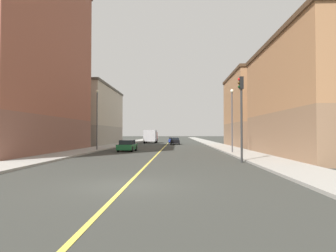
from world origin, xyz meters
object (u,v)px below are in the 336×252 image
street_lamp_right_near (97,113)px  car_black (175,141)px  building_right_midblock (87,116)px  street_lamp_left_near (232,114)px  building_left_mid (263,110)px  box_truck (151,136)px  car_blue (173,140)px  building_right_corner (16,52)px  traffic_light_left_near (241,107)px  building_left_near (326,98)px  car_green (127,146)px

street_lamp_right_near → car_black: street_lamp_right_near is taller
building_right_midblock → street_lamp_left_near: (23.29, -25.20, -1.32)m
building_left_mid → box_truck: size_ratio=2.22×
box_truck → car_blue: bearing=12.1°
building_left_mid → building_right_midblock: size_ratio=0.72×
street_lamp_right_near → car_black: bearing=65.8°
building_right_corner → traffic_light_left_near: size_ratio=3.52×
street_lamp_right_near → building_right_corner: bearing=-152.2°
building_left_near → box_truck: (-19.32, 35.95, -3.83)m
car_green → box_truck: (0.12, 28.42, 0.87)m
car_black → building_right_corner: bearing=-124.6°
building_left_mid → box_truck: (-19.32, 16.08, -4.23)m
street_lamp_left_near → car_blue: street_lamp_left_near is taller
building_left_mid → car_blue: (-14.56, 17.10, -5.12)m
street_lamp_right_near → box_truck: 28.08m
street_lamp_left_near → car_black: (-6.20, 25.22, -3.52)m
building_left_mid → car_black: 17.46m
building_left_near → traffic_light_left_near: size_ratio=2.87×
building_left_mid → building_right_corner: building_right_corner is taller
building_left_near → street_lamp_left_near: 8.74m
building_right_corner → street_lamp_left_near: (23.29, -0.45, -6.80)m
building_left_mid → traffic_light_left_near: 26.83m
building_left_mid → traffic_light_left_near: size_ratio=2.40×
building_right_midblock → traffic_light_left_near: 40.97m
car_black → box_truck: box_truck is taller
building_right_midblock → box_truck: 14.27m
building_right_midblock → car_blue: size_ratio=5.10×
traffic_light_left_near → street_lamp_left_near: street_lamp_left_near is taller
building_right_corner → car_black: (17.09, 24.78, -10.32)m
building_left_near → car_green: (-19.44, 7.53, -4.71)m
street_lamp_left_near → car_blue: 34.08m
box_truck → building_left_near: bearing=-61.7°
traffic_light_left_near → car_blue: bearing=97.7°
building_left_mid → box_truck: building_left_mid is taller
building_right_midblock → box_truck: size_ratio=3.10×
building_left_mid → box_truck: bearing=140.2°
box_truck → street_lamp_right_near: bearing=-98.2°
building_left_near → car_green: 21.37m
street_lamp_left_near → traffic_light_left_near: bearing=-96.3°
traffic_light_left_near → box_truck: traffic_light_left_near is taller
building_right_midblock → traffic_light_left_near: building_right_midblock is taller
car_black → traffic_light_left_near: bearing=-81.4°
building_left_mid → building_right_corner: 35.21m
traffic_light_left_near → building_left_near: bearing=31.5°
building_right_corner → building_left_near: bearing=-7.7°
traffic_light_left_near → street_lamp_left_near: size_ratio=0.95×
traffic_light_left_near → car_green: size_ratio=1.56×
building_left_near → building_right_corner: (-31.10, 4.20, 5.62)m
street_lamp_left_near → car_black: street_lamp_left_near is taller
building_right_corner → box_truck: bearing=69.7°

